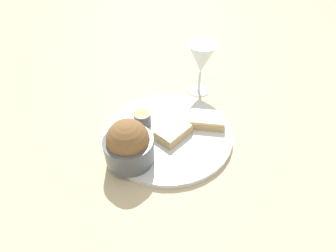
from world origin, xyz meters
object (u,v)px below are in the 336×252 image
at_px(sauce_ramekin, 142,118).
at_px(cheese_toast_far, 173,132).
at_px(wine_glass, 201,60).
at_px(cheese_toast_near, 206,119).
at_px(salad_bowl, 129,145).

bearing_deg(sauce_ramekin, cheese_toast_far, -45.96).
distance_m(cheese_toast_far, wine_glass, 0.25).
height_order(sauce_ramekin, cheese_toast_near, sauce_ramekin).
distance_m(salad_bowl, wine_glass, 0.36).
xyz_separation_m(sauce_ramekin, wine_glass, (0.21, 0.12, 0.08)).
bearing_deg(salad_bowl, cheese_toast_far, 19.82).
distance_m(sauce_ramekin, wine_glass, 0.26).
bearing_deg(cheese_toast_far, sauce_ramekin, 134.04).
relative_size(cheese_toast_near, cheese_toast_far, 1.04).
xyz_separation_m(salad_bowl, sauce_ramekin, (0.06, 0.11, -0.03)).
bearing_deg(sauce_ramekin, cheese_toast_near, -15.24).
height_order(salad_bowl, wine_glass, wine_glass).
relative_size(sauce_ramekin, cheese_toast_far, 0.42).
bearing_deg(cheese_toast_near, cheese_toast_far, -168.19).
height_order(cheese_toast_near, cheese_toast_far, same).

